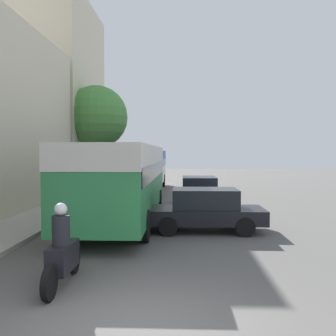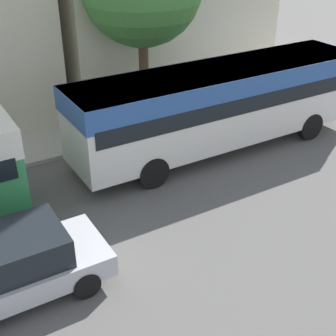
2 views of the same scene
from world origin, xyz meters
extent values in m
cube|color=silver|center=(-1.97, 21.19, 1.71)|extent=(2.40, 10.63, 2.41)
cube|color=#2D569E|center=(-1.97, 21.19, 2.55)|extent=(2.43, 10.69, 0.72)
cube|color=black|center=(-1.97, 21.19, 2.01)|extent=(2.45, 10.21, 0.53)
cylinder|color=black|center=(-3.08, 24.49, 0.50)|extent=(0.28, 1.00, 1.00)
cylinder|color=black|center=(-0.86, 24.49, 0.50)|extent=(0.28, 1.00, 1.00)
cylinder|color=black|center=(-3.08, 17.90, 0.50)|extent=(0.28, 1.00, 1.00)
cylinder|color=black|center=(-0.86, 17.90, 0.50)|extent=(0.28, 1.00, 1.00)
cube|color=#B7B7BC|center=(1.55, 13.15, 0.58)|extent=(1.88, 3.96, 0.53)
cube|color=black|center=(1.55, 13.15, 1.20)|extent=(1.66, 2.18, 0.70)
cylinder|color=black|center=(0.68, 14.38, 0.32)|extent=(0.22, 0.64, 0.64)
cylinder|color=black|center=(2.41, 14.38, 0.32)|extent=(0.22, 0.64, 0.64)
cylinder|color=brown|center=(-5.21, 19.96, 1.87)|extent=(0.36, 0.36, 3.45)
camera|label=1|loc=(0.72, -5.57, 2.74)|focal=40.00mm
camera|label=2|loc=(9.90, 12.00, 7.56)|focal=50.00mm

